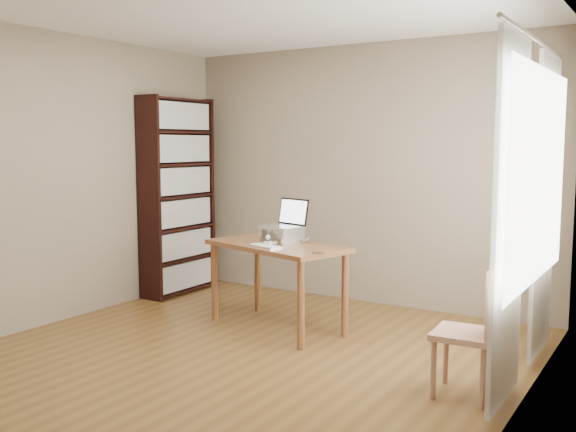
% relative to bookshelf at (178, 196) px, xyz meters
% --- Properties ---
extents(room, '(4.04, 4.54, 2.64)m').
position_rel_bookshelf_xyz_m(room, '(1.86, -1.54, 0.25)').
color(room, brown).
rests_on(room, ground).
extents(bookshelf, '(0.30, 0.90, 2.10)m').
position_rel_bookshelf_xyz_m(bookshelf, '(0.00, 0.00, 0.00)').
color(bookshelf, black).
rests_on(bookshelf, ground).
extents(curtains, '(0.03, 1.90, 2.25)m').
position_rel_bookshelf_xyz_m(curtains, '(3.75, -0.75, 0.12)').
color(curtains, silver).
rests_on(curtains, ground).
extents(desk, '(1.38, 0.95, 0.75)m').
position_rel_bookshelf_xyz_m(desk, '(1.65, -0.59, -0.41)').
color(desk, brown).
rests_on(desk, ground).
extents(laptop_stand, '(0.32, 0.25, 0.13)m').
position_rel_bookshelf_xyz_m(laptop_stand, '(1.65, -0.51, -0.22)').
color(laptop_stand, silver).
rests_on(laptop_stand, desk).
extents(laptop, '(0.40, 0.38, 0.25)m').
position_rel_bookshelf_xyz_m(laptop, '(1.65, -0.45, -0.11)').
color(laptop, silver).
rests_on(laptop, laptop_stand).
extents(keyboard, '(0.32, 0.21, 0.02)m').
position_rel_bookshelf_xyz_m(keyboard, '(1.68, -0.81, -0.29)').
color(keyboard, silver).
rests_on(keyboard, desk).
extents(coaster, '(0.11, 0.11, 0.01)m').
position_rel_bookshelf_xyz_m(coaster, '(2.20, -0.83, -0.30)').
color(coaster, '#51341B').
rests_on(coaster, desk).
extents(cat, '(0.24, 0.48, 0.14)m').
position_rel_bookshelf_xyz_m(cat, '(1.68, -0.48, -0.24)').
color(cat, '#4B453A').
rests_on(cat, desk).
extents(chair, '(0.40, 0.40, 0.85)m').
position_rel_bookshelf_xyz_m(chair, '(3.56, -1.23, -0.59)').
color(chair, tan).
rests_on(chair, ground).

